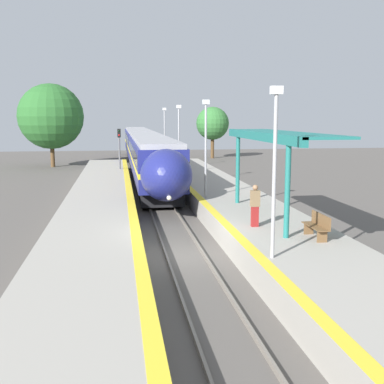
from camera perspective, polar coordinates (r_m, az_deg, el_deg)
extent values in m
plane|color=#56514C|center=(18.76, -0.91, -7.54)|extent=(120.00, 120.00, 0.00)
cube|color=slate|center=(18.66, -3.12, -7.41)|extent=(0.08, 90.00, 0.15)
cube|color=slate|center=(18.84, 1.27, -7.23)|extent=(0.08, 90.00, 0.15)
cube|color=black|center=(37.35, -4.92, 1.70)|extent=(2.47, 20.48, 0.87)
cube|color=navy|center=(37.25, -4.93, 3.02)|extent=(2.81, 22.27, 0.86)
cube|color=yellow|center=(37.19, -4.94, 3.91)|extent=(2.82, 22.27, 0.30)
cube|color=navy|center=(37.13, -4.96, 5.14)|extent=(2.81, 22.27, 1.31)
cube|color=black|center=(37.14, -4.96, 5.04)|extent=(2.84, 20.48, 0.72)
cube|color=#9E9EA3|center=(37.09, -4.98, 6.38)|extent=(2.53, 22.27, 0.30)
cylinder|color=black|center=(29.43, -5.26, -0.62)|extent=(0.12, 0.93, 0.93)
cylinder|color=black|center=(29.54, -2.47, -0.55)|extent=(0.12, 0.93, 0.93)
cylinder|color=black|center=(31.59, -5.51, 0.03)|extent=(0.12, 0.93, 0.93)
cylinder|color=black|center=(31.71, -2.91, 0.09)|extent=(0.12, 0.93, 0.93)
cylinder|color=black|center=(43.09, -6.39, 2.38)|extent=(0.12, 0.93, 0.93)
cylinder|color=black|center=(43.17, -4.48, 2.42)|extent=(0.12, 0.93, 0.93)
cylinder|color=black|center=(45.27, -6.51, 2.69)|extent=(0.12, 0.93, 0.93)
cylinder|color=black|center=(45.35, -4.69, 2.73)|extent=(0.12, 0.93, 0.93)
ellipsoid|color=navy|center=(24.98, -3.07, 2.02)|extent=(2.70, 3.49, 2.71)
ellipsoid|color=black|center=(24.50, -2.97, 2.93)|extent=(1.97, 2.04, 1.38)
sphere|color=#F9F4CC|center=(23.83, -2.73, -0.71)|extent=(0.24, 0.24, 0.24)
cube|color=black|center=(60.27, -6.40, 4.41)|extent=(2.47, 20.48, 0.87)
cube|color=navy|center=(60.21, -6.41, 5.23)|extent=(2.81, 22.27, 0.86)
cube|color=yellow|center=(60.18, -6.42, 5.78)|extent=(2.82, 22.27, 0.30)
cube|color=navy|center=(60.14, -6.43, 6.54)|extent=(2.81, 22.27, 1.31)
cube|color=black|center=(60.14, -6.43, 6.48)|extent=(2.84, 20.48, 0.72)
cube|color=#9E9EA3|center=(60.11, -6.45, 7.31)|extent=(2.53, 22.27, 0.30)
cylinder|color=black|center=(52.29, -6.81, 3.51)|extent=(0.12, 0.93, 0.93)
cylinder|color=black|center=(52.36, -5.24, 3.55)|extent=(0.12, 0.93, 0.93)
cylinder|color=black|center=(54.48, -6.89, 3.73)|extent=(0.12, 0.93, 0.93)
cylinder|color=black|center=(54.55, -5.38, 3.76)|extent=(0.12, 0.93, 0.93)
cylinder|color=black|center=(66.04, -7.23, 4.62)|extent=(0.12, 0.93, 0.93)
cylinder|color=black|center=(66.10, -5.98, 4.64)|extent=(0.12, 0.93, 0.93)
cylinder|color=black|center=(68.24, -7.28, 4.75)|extent=(0.12, 0.93, 0.93)
cylinder|color=black|center=(68.29, -6.07, 4.77)|extent=(0.12, 0.93, 0.93)
cube|color=#9E998E|center=(19.47, 10.11, -5.57)|extent=(4.18, 64.00, 0.98)
cube|color=yellow|center=(18.84, 4.68, -4.41)|extent=(0.40, 64.00, 0.01)
cube|color=#9E998E|center=(18.50, -11.77, -6.40)|extent=(3.69, 64.00, 0.98)
cube|color=yellow|center=(18.35, -6.67, -4.80)|extent=(0.40, 64.00, 0.01)
cube|color=brown|center=(17.40, 15.16, -5.12)|extent=(0.36, 0.06, 0.42)
cube|color=brown|center=(18.47, 13.66, -4.25)|extent=(0.36, 0.06, 0.42)
cube|color=brown|center=(17.88, 14.42, -3.97)|extent=(0.44, 1.60, 0.03)
cube|color=brown|center=(17.91, 15.04, -3.20)|extent=(0.04, 1.60, 0.44)
cube|color=maroon|center=(19.32, 7.45, -2.89)|extent=(0.28, 0.20, 0.82)
cube|color=#7F6647|center=(19.18, 7.49, -0.75)|extent=(0.36, 0.22, 0.65)
sphere|color=#936B4C|center=(19.12, 7.52, 0.53)|extent=(0.22, 0.22, 0.22)
cylinder|color=#59595E|center=(40.75, -8.57, 3.88)|extent=(0.14, 0.14, 3.63)
cube|color=black|center=(40.62, -8.64, 6.92)|extent=(0.28, 0.20, 0.70)
sphere|color=black|center=(40.50, -8.65, 7.16)|extent=(0.14, 0.14, 0.14)
sphere|color=red|center=(40.52, -8.64, 6.68)|extent=(0.14, 0.14, 0.14)
cylinder|color=#9E9EA3|center=(14.77, 9.72, 1.64)|extent=(0.12, 0.12, 4.99)
cube|color=silver|center=(14.68, 9.99, 11.82)|extent=(0.36, 0.20, 0.24)
cylinder|color=#9E9EA3|center=(25.96, 1.64, 4.84)|extent=(0.12, 0.12, 4.99)
cube|color=silver|center=(25.91, 1.66, 10.62)|extent=(0.36, 0.20, 0.24)
cylinder|color=#9E9EA3|center=(37.38, -1.57, 6.08)|extent=(0.12, 0.12, 4.99)
cube|color=silver|center=(37.34, -1.58, 10.09)|extent=(0.36, 0.20, 0.24)
cylinder|color=#9E9EA3|center=(48.88, -3.27, 6.73)|extent=(0.12, 0.12, 4.99)
cube|color=silver|center=(48.85, -3.30, 9.80)|extent=(0.36, 0.20, 0.24)
cylinder|color=#1E6B66|center=(17.49, 11.24, 0.11)|extent=(0.20, 0.20, 3.42)
cylinder|color=#1E6B66|center=(24.37, 5.44, 2.68)|extent=(0.20, 0.20, 3.42)
cube|color=#1E6B66|center=(20.75, 7.97, 6.58)|extent=(0.24, 10.25, 0.36)
cube|color=#1E6B66|center=(21.02, 10.35, 6.87)|extent=(2.00, 10.25, 0.10)
cylinder|color=brown|center=(53.63, -16.20, 4.26)|extent=(0.44, 0.44, 2.61)
sphere|color=#286028|center=(53.48, -16.39, 8.59)|extent=(6.87, 6.87, 6.87)
cylinder|color=brown|center=(62.59, 2.43, 5.31)|extent=(0.44, 0.44, 2.80)
sphere|color=#337033|center=(62.47, 2.45, 8.13)|extent=(4.22, 4.22, 4.22)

